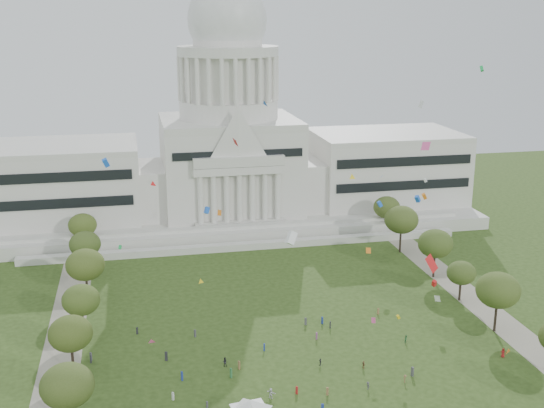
# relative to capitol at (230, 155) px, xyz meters

# --- Properties ---
(ground) EXTENTS (400.00, 400.00, 0.00)m
(ground) POSITION_rel_capitol_xyz_m (0.00, -113.59, -22.30)
(ground) COLOR #2D4216
(ground) RESTS_ON ground
(capitol) EXTENTS (160.00, 64.50, 91.30)m
(capitol) POSITION_rel_capitol_xyz_m (0.00, 0.00, 0.00)
(capitol) COLOR silver
(capitol) RESTS_ON ground
(path_left) EXTENTS (8.00, 160.00, 0.04)m
(path_left) POSITION_rel_capitol_xyz_m (-48.00, -83.59, -22.28)
(path_left) COLOR gray
(path_left) RESTS_ON ground
(path_right) EXTENTS (8.00, 160.00, 0.04)m
(path_right) POSITION_rel_capitol_xyz_m (48.00, -83.59, -22.28)
(path_right) COLOR gray
(path_right) RESTS_ON ground
(row_tree_l_1) EXTENTS (8.86, 8.86, 12.59)m
(row_tree_l_1) POSITION_rel_capitol_xyz_m (-44.07, -116.55, -13.34)
(row_tree_l_1) COLOR black
(row_tree_l_1) RESTS_ON ground
(row_tree_l_2) EXTENTS (8.42, 8.42, 11.97)m
(row_tree_l_2) POSITION_rel_capitol_xyz_m (-45.04, -96.29, -13.79)
(row_tree_l_2) COLOR black
(row_tree_l_2) RESTS_ON ground
(row_tree_r_2) EXTENTS (9.55, 9.55, 13.58)m
(row_tree_r_2) POSITION_rel_capitol_xyz_m (44.17, -96.15, -12.64)
(row_tree_r_2) COLOR black
(row_tree_r_2) RESTS_ON ground
(row_tree_l_3) EXTENTS (8.12, 8.12, 11.55)m
(row_tree_l_3) POSITION_rel_capitol_xyz_m (-44.09, -79.67, -14.09)
(row_tree_l_3) COLOR black
(row_tree_l_3) RESTS_ON ground
(row_tree_r_3) EXTENTS (7.01, 7.01, 9.98)m
(row_tree_r_3) POSITION_rel_capitol_xyz_m (44.40, -79.10, -15.21)
(row_tree_r_3) COLOR black
(row_tree_r_3) RESTS_ON ground
(row_tree_l_4) EXTENTS (9.29, 9.29, 13.21)m
(row_tree_l_4) POSITION_rel_capitol_xyz_m (-44.08, -61.17, -12.90)
(row_tree_l_4) COLOR black
(row_tree_l_4) RESTS_ON ground
(row_tree_r_4) EXTENTS (9.19, 9.19, 13.06)m
(row_tree_r_4) POSITION_rel_capitol_xyz_m (44.76, -63.55, -13.01)
(row_tree_r_4) COLOR black
(row_tree_r_4) RESTS_ON ground
(row_tree_l_5) EXTENTS (8.33, 8.33, 11.85)m
(row_tree_l_5) POSITION_rel_capitol_xyz_m (-45.22, -42.58, -13.88)
(row_tree_l_5) COLOR black
(row_tree_l_5) RESTS_ON ground
(row_tree_r_5) EXTENTS (9.82, 9.82, 13.96)m
(row_tree_r_5) POSITION_rel_capitol_xyz_m (43.49, -43.40, -12.37)
(row_tree_r_5) COLOR black
(row_tree_r_5) RESTS_ON ground
(row_tree_l_6) EXTENTS (8.19, 8.19, 11.64)m
(row_tree_l_6) POSITION_rel_capitol_xyz_m (-46.87, -24.45, -14.02)
(row_tree_l_6) COLOR black
(row_tree_l_6) RESTS_ON ground
(row_tree_r_6) EXTENTS (8.42, 8.42, 11.97)m
(row_tree_r_6) POSITION_rel_capitol_xyz_m (45.96, -25.46, -13.79)
(row_tree_r_6) COLOR black
(row_tree_r_6) RESTS_ON ground
(event_tent) EXTENTS (9.15, 9.15, 4.54)m
(event_tent) POSITION_rel_capitol_xyz_m (-14.45, -119.68, -18.78)
(event_tent) COLOR #4C4C4C
(event_tent) RESTS_ON ground
(person_0) EXTENTS (1.13, 1.11, 1.96)m
(person_0) POSITION_rel_capitol_xyz_m (39.79, -107.31, -21.31)
(person_0) COLOR #B21E1E
(person_0) RESTS_ON ground
(person_2) EXTENTS (0.92, 0.95, 1.68)m
(person_2) POSITION_rel_capitol_xyz_m (23.07, -97.25, -21.45)
(person_2) COLOR #33723F
(person_2) RESTS_ON ground
(person_3) EXTENTS (0.69, 1.05, 1.50)m
(person_3) POSITION_rel_capitol_xyz_m (8.79, -113.40, -21.54)
(person_3) COLOR #4C4C51
(person_3) RESTS_ON ground
(person_4) EXTENTS (0.62, 0.96, 1.52)m
(person_4) POSITION_rel_capitol_xyz_m (2.57, -102.95, -21.54)
(person_4) COLOR #4C4C51
(person_4) RESTS_ON ground
(person_5) EXTENTS (1.84, 1.80, 1.99)m
(person_5) POSITION_rel_capitol_xyz_m (-9.44, -112.68, -21.30)
(person_5) COLOR silver
(person_5) RESTS_ON ground
(person_8) EXTENTS (0.99, 0.69, 1.90)m
(person_8) POSITION_rel_capitol_xyz_m (-15.99, -99.38, -21.34)
(person_8) COLOR #26262B
(person_8) RESTS_ON ground
(person_9) EXTENTS (0.91, 1.13, 1.56)m
(person_9) POSITION_rel_capitol_xyz_m (16.48, -112.52, -21.52)
(person_9) COLOR olive
(person_9) RESTS_ON ground
(person_10) EXTENTS (0.84, 1.08, 1.63)m
(person_10) POSITION_rel_capitol_xyz_m (10.58, -105.87, -21.48)
(person_10) COLOR olive
(person_10) RESTS_ON ground
(distant_crowd) EXTENTS (64.69, 38.90, 1.95)m
(distant_crowd) POSITION_rel_capitol_xyz_m (-13.31, -100.10, -21.44)
(distant_crowd) COLOR #4C4C51
(distant_crowd) RESTS_ON ground
(kite_swarm) EXTENTS (93.80, 94.89, 54.73)m
(kite_swarm) POSITION_rel_capitol_xyz_m (3.84, -107.54, 5.75)
(kite_swarm) COLOR white
(kite_swarm) RESTS_ON ground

